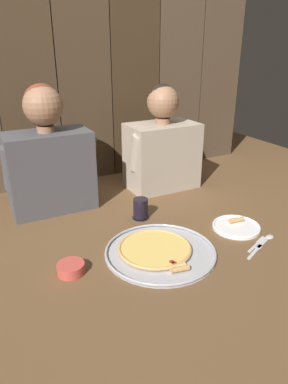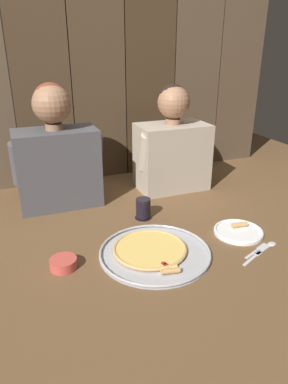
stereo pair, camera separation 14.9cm
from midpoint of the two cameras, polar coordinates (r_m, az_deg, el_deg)
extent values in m
plane|color=brown|center=(1.50, 4.79, -7.74)|extent=(3.20, 3.20, 0.00)
cylinder|color=#B2B2B7|center=(1.40, 4.89, -9.99)|extent=(0.44, 0.44, 0.01)
torus|color=#B2B2B7|center=(1.40, 4.90, -9.71)|extent=(0.44, 0.44, 0.01)
cylinder|color=#B23823|center=(1.41, 4.02, -9.41)|extent=(0.29, 0.29, 0.00)
cylinder|color=#EFC660|center=(1.41, 4.02, -9.24)|extent=(0.28, 0.28, 0.01)
torus|color=tan|center=(1.41, 4.02, -9.24)|extent=(0.30, 0.30, 0.01)
cube|color=#F4D170|center=(1.32, 7.25, -11.99)|extent=(0.08, 0.08, 0.01)
cylinder|color=tan|center=(1.29, 7.75, -12.67)|extent=(0.07, 0.03, 0.02)
cylinder|color=#A3281E|center=(1.32, 6.50, -11.53)|extent=(0.02, 0.02, 0.00)
cylinder|color=#A3281E|center=(1.32, 6.91, -11.77)|extent=(0.02, 0.02, 0.00)
cylinder|color=white|center=(1.61, 17.67, -6.29)|extent=(0.21, 0.21, 0.01)
torus|color=white|center=(1.61, 17.69, -6.10)|extent=(0.21, 0.21, 0.01)
cylinder|color=tan|center=(1.63, 17.80, -5.16)|extent=(0.07, 0.03, 0.02)
cylinder|color=black|center=(1.67, 2.44, -4.16)|extent=(0.08, 0.08, 0.01)
cylinder|color=black|center=(1.65, 2.46, -2.65)|extent=(0.07, 0.07, 0.09)
cylinder|color=#CC4C42|center=(1.33, -9.79, -11.45)|extent=(0.10, 0.10, 0.04)
cylinder|color=#B23823|center=(1.32, -9.82, -11.11)|extent=(0.08, 0.08, 0.02)
cube|color=silver|center=(1.44, 19.77, -10.41)|extent=(0.09, 0.05, 0.01)
cube|color=silver|center=(1.49, 20.84, -9.33)|extent=(0.04, 0.03, 0.01)
cube|color=silver|center=(1.48, 20.02, -9.42)|extent=(0.09, 0.05, 0.01)
cube|color=silver|center=(1.55, 21.37, -8.30)|extent=(0.06, 0.04, 0.00)
cube|color=silver|center=(1.52, 21.49, -8.79)|extent=(0.09, 0.05, 0.01)
ellipsoid|color=silver|center=(1.58, 22.64, -7.73)|extent=(0.05, 0.04, 0.01)
cube|color=#4C4C51|center=(1.78, -11.45, 3.76)|extent=(0.40, 0.22, 0.39)
cylinder|color=#9E7051|center=(1.72, -11.99, 10.30)|extent=(0.08, 0.08, 0.03)
sphere|color=#9E7051|center=(1.70, -12.29, 13.75)|extent=(0.18, 0.18, 0.18)
sphere|color=brown|center=(1.71, -12.41, 14.26)|extent=(0.17, 0.17, 0.17)
cylinder|color=#4C4C51|center=(1.70, -17.27, 4.38)|extent=(0.08, 0.13, 0.22)
cylinder|color=#4C4C51|center=(1.76, -5.61, 5.89)|extent=(0.08, 0.13, 0.22)
cube|color=#B2A38E|center=(1.97, 6.72, 5.66)|extent=(0.38, 0.24, 0.36)
cylinder|color=#9E7051|center=(1.92, 6.99, 11.27)|extent=(0.08, 0.08, 0.03)
sphere|color=#9E7051|center=(1.91, 7.14, 14.23)|extent=(0.17, 0.17, 0.17)
sphere|color=black|center=(1.92, 6.98, 14.67)|extent=(0.16, 0.16, 0.16)
cylinder|color=#B2A38E|center=(1.85, 2.66, 6.40)|extent=(0.08, 0.13, 0.21)
cylinder|color=#B2A38E|center=(2.01, 11.68, 7.28)|extent=(0.08, 0.11, 0.21)
cube|color=#463422|center=(2.01, -14.55, 20.18)|extent=(0.31, 0.03, 1.38)
cube|color=#473524|center=(2.08, -5.37, 20.82)|extent=(0.31, 0.03, 1.38)
cube|color=#3F2D1B|center=(2.19, 3.12, 20.98)|extent=(0.31, 0.03, 1.38)
cube|color=brown|center=(2.33, 10.67, 20.77)|extent=(0.31, 0.03, 1.38)
cube|color=brown|center=(2.51, 17.21, 20.32)|extent=(0.31, 0.03, 1.38)
camera|label=1|loc=(0.07, -87.14, 1.21)|focal=32.88mm
camera|label=2|loc=(0.07, 92.86, -1.21)|focal=32.88mm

